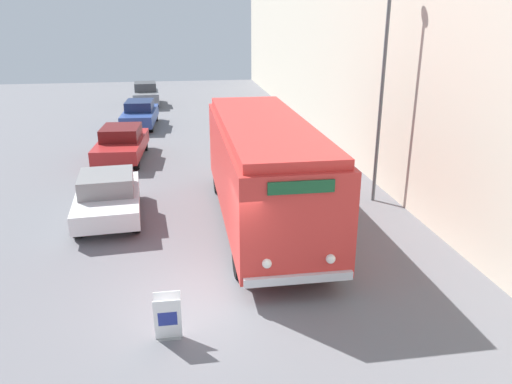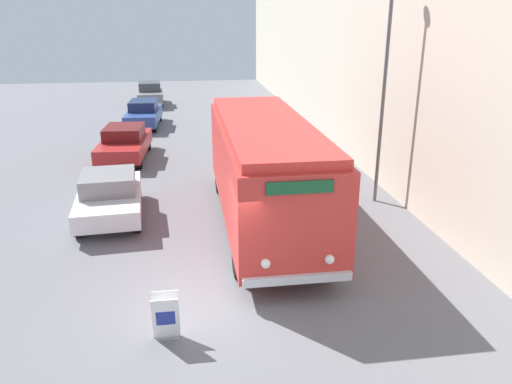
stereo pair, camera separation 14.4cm
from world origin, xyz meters
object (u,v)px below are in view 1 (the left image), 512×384
(streetlamp, at_px, (384,63))
(parked_car_far, at_px, (140,114))
(sign_board, at_px, (168,318))
(parked_car_distant, at_px, (146,94))
(parked_car_near, at_px, (108,196))
(parked_car_mid, at_px, (122,143))
(vintage_bus, at_px, (264,167))

(streetlamp, bearing_deg, parked_car_far, 122.74)
(sign_board, height_order, parked_car_distant, parked_car_distant)
(parked_car_near, relative_size, parked_car_mid, 0.91)
(streetlamp, bearing_deg, parked_car_distant, 112.79)
(streetlamp, distance_m, parked_car_distant, 23.14)
(vintage_bus, xyz_separation_m, sign_board, (-2.89, -5.45, -1.38))
(vintage_bus, bearing_deg, streetlamp, 19.36)
(sign_board, distance_m, parked_car_near, 6.99)
(sign_board, height_order, parked_car_mid, parked_car_mid)
(streetlamp, bearing_deg, parked_car_mid, 143.74)
(vintage_bus, height_order, parked_car_far, vintage_bus)
(vintage_bus, height_order, parked_car_mid, vintage_bus)
(vintage_bus, xyz_separation_m, parked_car_far, (-4.65, 15.15, -1.09))
(parked_car_near, bearing_deg, streetlamp, -2.84)
(parked_car_mid, distance_m, parked_car_distant, 14.29)
(streetlamp, relative_size, parked_car_far, 1.62)
(streetlamp, xyz_separation_m, parked_car_distant, (-8.83, 21.03, -3.90))
(streetlamp, relative_size, parked_car_distant, 1.78)
(streetlamp, xyz_separation_m, parked_car_mid, (-9.18, 6.74, -3.96))
(streetlamp, relative_size, parked_car_mid, 1.61)
(parked_car_near, xyz_separation_m, parked_car_far, (0.17, 13.89, 0.02))
(vintage_bus, bearing_deg, parked_car_mid, 121.53)
(parked_car_near, height_order, parked_car_mid, parked_car_mid)
(parked_car_near, distance_m, parked_car_far, 13.89)
(sign_board, xyz_separation_m, streetlamp, (7.04, 6.91, 4.24))
(parked_car_distant, bearing_deg, streetlamp, -70.59)
(parked_car_distant, bearing_deg, sign_board, -89.72)
(vintage_bus, distance_m, parked_car_near, 5.10)
(parked_car_far, xyz_separation_m, parked_car_distant, (-0.03, 7.34, 0.06))
(sign_board, xyz_separation_m, parked_car_near, (-1.93, 6.71, 0.26))
(sign_board, bearing_deg, parked_car_far, 94.87)
(vintage_bus, bearing_deg, parked_car_distant, 101.75)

